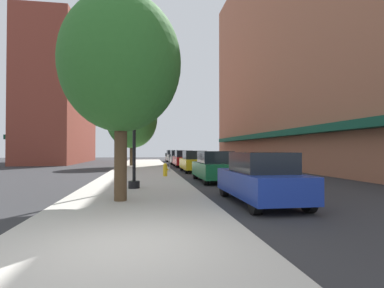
{
  "coord_description": "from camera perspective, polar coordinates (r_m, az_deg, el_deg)",
  "views": [
    {
      "loc": [
        0.35,
        -5.32,
        1.75
      ],
      "look_at": [
        3.85,
        17.78,
        2.18
      ],
      "focal_mm": 28.08,
      "sensor_mm": 36.0,
      "label": 1
    }
  ],
  "objects": [
    {
      "name": "car_red",
      "position": [
        29.97,
        -1.63,
        -2.84
      ],
      "size": [
        1.8,
        4.3,
        1.66
      ],
      "rotation": [
        0.0,
        0.0,
        0.01
      ],
      "color": "black",
      "rests_on": "ground"
    },
    {
      "name": "parking_meter_near",
      "position": [
        26.52,
        -4.95,
        -2.77
      ],
      "size": [
        0.14,
        0.09,
        1.31
      ],
      "color": "slate",
      "rests_on": "sidewalk_slab"
    },
    {
      "name": "car_white",
      "position": [
        42.89,
        -3.75,
        -2.3
      ],
      "size": [
        1.8,
        4.3,
        1.66
      ],
      "rotation": [
        0.0,
        0.0,
        -0.01
      ],
      "color": "black",
      "rests_on": "ground"
    },
    {
      "name": "lamppost",
      "position": [
        12.95,
        -10.91,
        5.42
      ],
      "size": [
        0.48,
        0.48,
        5.9
      ],
      "color": "black",
      "rests_on": "sidewalk_slab"
    },
    {
      "name": "tree_near",
      "position": [
        10.21,
        -13.33,
        14.66
      ],
      "size": [
        3.85,
        3.85,
        6.62
      ],
      "color": "#4C3823",
      "rests_on": "sidewalk_slab"
    },
    {
      "name": "ground_plane",
      "position": [
        23.67,
        0.27,
        -5.28
      ],
      "size": [
        90.0,
        90.0,
        0.0
      ],
      "primitive_type": "plane",
      "color": "#2D2D30"
    },
    {
      "name": "tree_mid",
      "position": [
        31.2,
        -11.36,
        4.68
      ],
      "size": [
        5.16,
        5.16,
        7.71
      ],
      "color": "#4C3823",
      "rests_on": "sidewalk_slab"
    },
    {
      "name": "car_blue",
      "position": [
        10.02,
        12.88,
        -6.4
      ],
      "size": [
        1.8,
        4.3,
        1.66
      ],
      "rotation": [
        0.0,
        0.0,
        0.03
      ],
      "color": "black",
      "rests_on": "ground"
    },
    {
      "name": "parking_meter_far",
      "position": [
        22.22,
        -4.24,
        -3.11
      ],
      "size": [
        0.14,
        0.09,
        1.31
      ],
      "color": "slate",
      "rests_on": "sidewalk_slab"
    },
    {
      "name": "car_yellow",
      "position": [
        23.35,
        0.38,
        -3.35
      ],
      "size": [
        1.8,
        4.3,
        1.66
      ],
      "rotation": [
        0.0,
        0.0,
        0.03
      ],
      "color": "black",
      "rests_on": "ground"
    },
    {
      "name": "building_right_brick",
      "position": [
        32.63,
        19.45,
        17.18
      ],
      "size": [
        6.8,
        40.0,
        23.89
      ],
      "color": "#9E6047",
      "rests_on": "ground"
    },
    {
      "name": "building_far_background",
      "position": [
        44.36,
        -23.6,
        8.0
      ],
      "size": [
        6.8,
        18.0,
        17.35
      ],
      "color": "brown",
      "rests_on": "ground"
    },
    {
      "name": "car_silver",
      "position": [
        35.85,
        -2.79,
        -2.55
      ],
      "size": [
        1.8,
        4.3,
        1.66
      ],
      "rotation": [
        0.0,
        0.0,
        0.0
      ],
      "color": "black",
      "rests_on": "ground"
    },
    {
      "name": "sidewalk_slab",
      "position": [
        24.38,
        -9.46,
        -5.0
      ],
      "size": [
        4.8,
        50.0,
        0.12
      ],
      "primitive_type": "cube",
      "color": "#B7B2A8",
      "rests_on": "ground"
    },
    {
      "name": "car_green",
      "position": [
        16.4,
        4.27,
        -4.33
      ],
      "size": [
        1.8,
        4.3,
        1.66
      ],
      "rotation": [
        0.0,
        0.0,
        0.01
      ],
      "color": "black",
      "rests_on": "ground"
    },
    {
      "name": "fire_hydrant",
      "position": [
        18.45,
        -5.1,
        -4.86
      ],
      "size": [
        0.33,
        0.26,
        0.79
      ],
      "color": "gold",
      "rests_on": "sidewalk_slab"
    }
  ]
}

